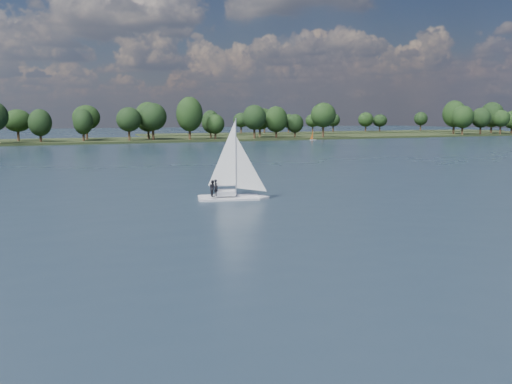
% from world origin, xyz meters
% --- Properties ---
extents(ground, '(700.00, 700.00, 0.00)m').
position_xyz_m(ground, '(0.00, 100.00, 0.00)').
color(ground, '#233342').
rests_on(ground, ground).
extents(far_shore, '(660.00, 40.00, 1.50)m').
position_xyz_m(far_shore, '(0.00, 212.00, 0.00)').
color(far_shore, black).
rests_on(far_shore, ground).
extents(far_shore_back, '(220.00, 30.00, 1.40)m').
position_xyz_m(far_shore_back, '(160.00, 260.00, 0.00)').
color(far_shore_back, black).
rests_on(far_shore_back, ground).
extents(sailboat, '(7.68, 3.81, 9.74)m').
position_xyz_m(sailboat, '(7.61, 53.84, 2.72)').
color(sailboat, silver).
rests_on(sailboat, ground).
extents(dinghy_orange, '(2.53, 1.17, 3.93)m').
position_xyz_m(dinghy_orange, '(100.17, 189.01, 0.93)').
color(dinghy_orange, silver).
rests_on(dinghy_orange, ground).
extents(treeline, '(562.67, 73.85, 18.16)m').
position_xyz_m(treeline, '(-0.96, 207.50, 8.19)').
color(treeline, black).
rests_on(treeline, ground).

